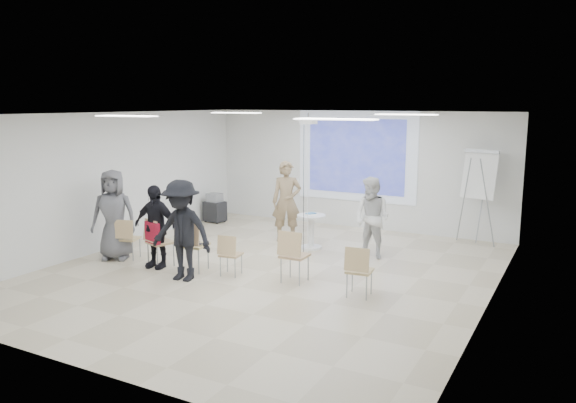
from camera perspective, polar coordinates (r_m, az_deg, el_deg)
The scene contains 30 objects.
floor at distance 10.86m, azimuth -2.01°, elevation -7.42°, with size 8.00×9.00×0.10m, color beige.
ceiling at distance 10.36m, azimuth -2.12°, elevation 9.16°, with size 8.00×9.00×0.10m, color white.
wall_back at distance 14.57m, azimuth 6.99°, elevation 3.23°, with size 8.00×0.10×3.00m, color silver.
wall_left at distance 13.00m, azimuth -17.69°, elevation 2.01°, with size 0.10×9.00×3.00m, color silver.
wall_right at distance 9.18m, azimuth 20.35°, elevation -1.31°, with size 0.10×9.00×3.00m, color silver.
projection_halo at distance 14.47m, azimuth 6.93°, elevation 4.58°, with size 3.20×0.01×2.30m, color silver.
projection_image at distance 14.46m, azimuth 6.91°, elevation 4.58°, with size 2.60×0.01×1.90m, color #303AA3.
pedestal_table at distance 12.45m, azimuth 2.38°, elevation -2.84°, with size 0.82×0.82×0.78m.
player_left at distance 13.01m, azimuth -0.14°, elevation 0.55°, with size 0.78×0.53×2.13m, color #967D5C.
player_right at distance 11.75m, azimuth 8.54°, elevation -1.21°, with size 0.90×0.72×1.88m, color white.
controller_left at distance 13.09m, azimuth 1.08°, elevation 2.11°, with size 0.04×0.12×0.04m, color silver.
controller_right at distance 11.98m, azimuth 8.17°, elevation 0.61°, with size 0.04×0.11×0.04m, color silver.
chair_far_left at distance 12.00m, azimuth -16.06°, elevation -3.36°, with size 0.51×0.53×0.86m.
chair_left_mid at distance 11.33m, azimuth -13.21°, elevation -3.69°, with size 0.59×0.61×0.96m.
chair_left_inner at distance 10.86m, azimuth -9.73°, elevation -4.04°, with size 0.53×0.56×1.00m.
chair_center at distance 10.53m, azimuth -5.98°, elevation -5.10°, with size 0.43×0.45×0.79m.
chair_right_inner at distance 10.04m, azimuth 0.48°, elevation -5.16°, with size 0.46×0.50×0.97m.
chair_right_far at distance 9.40m, azimuth 7.17°, elevation -6.66°, with size 0.46×0.48×0.88m.
red_jacket at distance 11.18m, azimuth -13.61°, elevation -3.11°, with size 0.43×0.10×0.41m, color #A5142A.
laptop at distance 10.96m, azimuth -9.43°, elevation -4.19°, with size 0.37×0.27×0.03m, color black.
audience_left at distance 11.23m, azimuth -13.37°, elevation -1.89°, with size 1.09×0.66×1.88m, color black.
audience_mid at distance 10.30m, azimuth -10.77°, elevation -2.25°, with size 1.36×0.74×2.09m, color black.
audience_outer at distance 12.04m, azimuth -17.31°, elevation -0.77°, with size 1.02×0.67×2.09m, color slate.
flipchart_easel at distance 13.32m, azimuth 18.89°, elevation 2.53°, with size 0.91×0.71×2.16m.
av_cart at distance 15.34m, azimuth -7.45°, elevation -0.74°, with size 0.57×0.47×0.79m.
ceiling_projector at distance 11.64m, azimuth 2.06°, elevation 7.48°, with size 0.30×0.25×3.00m.
fluor_panel_nw at distance 13.12m, azimuth -5.30°, elevation 8.96°, with size 1.20×0.30×0.02m, color white.
fluor_panel_ne at distance 11.41m, azimuth 11.92°, elevation 8.63°, with size 1.20×0.30×0.02m, color white.
fluor_panel_sw at distance 10.38m, azimuth -16.11°, elevation 8.34°, with size 1.20×0.30×0.02m, color white.
fluor_panel_se at distance 8.12m, azimuth 4.83°, elevation 8.33°, with size 1.20×0.30×0.02m, color white.
Camera 1 is at (5.22, -8.95, 3.21)m, focal length 35.00 mm.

